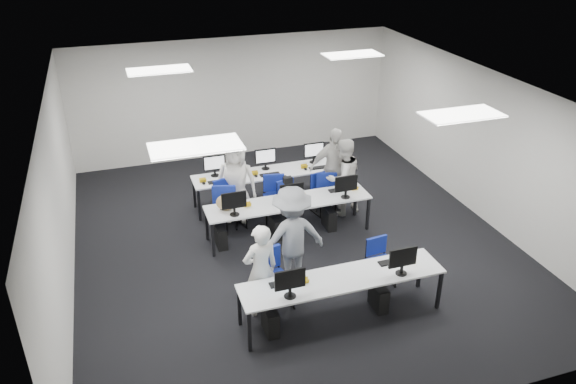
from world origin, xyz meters
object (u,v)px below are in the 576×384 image
object	(u,v)px
chair_4	(322,200)
chair_5	(226,211)
chair_7	(325,195)
chair_0	(274,289)
student_0	(261,270)
student_1	(343,177)
chair_1	(380,270)
chair_6	(280,202)
student_3	(334,168)
desk_front	(342,280)
photographer	(292,237)
desk_mid	(289,204)
chair_3	(275,206)
student_2	(236,181)
chair_2	(230,213)

from	to	relation	value
chair_4	chair_5	xyz separation A→B (m)	(-2.04, 0.10, 0.04)
chair_7	chair_0	bearing A→B (deg)	-106.16
student_0	student_1	xyz separation A→B (m)	(2.48, 2.61, 0.03)
chair_1	chair_6	xyz separation A→B (m)	(-0.88, 2.85, 0.01)
chair_4	student_0	distance (m)	3.52
chair_1	chair_5	bearing A→B (deg)	120.03
chair_1	student_3	bearing A→B (deg)	77.50
chair_7	student_1	bearing A→B (deg)	-33.59
desk_front	photographer	distance (m)	1.21
desk_mid	chair_3	distance (m)	0.78
student_2	chair_7	bearing A→B (deg)	20.07
student_3	student_0	bearing A→B (deg)	-122.82
student_0	photographer	distance (m)	0.94
chair_5	chair_1	bearing A→B (deg)	-38.76
desk_mid	chair_7	world-z (taller)	chair_7
chair_4	student_0	size ratio (longest dim) A/B	0.53
desk_mid	student_2	bearing A→B (deg)	130.48
photographer	desk_mid	bearing A→B (deg)	-109.63
chair_4	student_3	distance (m)	0.71
chair_5	student_2	distance (m)	0.64
desk_front	chair_7	bearing A→B (deg)	72.24
chair_4	chair_6	world-z (taller)	chair_6
desk_mid	student_1	size ratio (longest dim) A/B	1.95
chair_0	chair_6	distance (m)	3.02
chair_7	photographer	bearing A→B (deg)	-104.42
student_3	chair_1	bearing A→B (deg)	-89.58
student_2	photographer	world-z (taller)	photographer
desk_front	photographer	world-z (taller)	photographer
chair_5	student_0	distance (m)	2.91
photographer	desk_front	bearing A→B (deg)	108.58
chair_2	student_2	size ratio (longest dim) A/B	0.58
chair_6	student_3	bearing A→B (deg)	-16.57
desk_mid	student_0	size ratio (longest dim) A/B	2.02
chair_5	student_3	xyz separation A→B (m)	(2.35, 0.09, 0.57)
chair_6	student_0	bearing A→B (deg)	-129.57
chair_2	chair_3	bearing A→B (deg)	-14.15
student_2	desk_mid	bearing A→B (deg)	-25.90
desk_mid	chair_6	distance (m)	0.94
desk_front	chair_0	distance (m)	1.15
desk_front	student_1	xyz separation A→B (m)	(1.33, 3.10, 0.14)
chair_0	desk_mid	bearing A→B (deg)	52.01
chair_1	chair_6	size ratio (longest dim) A/B	0.95
chair_0	chair_3	bearing A→B (deg)	58.93
chair_6	chair_0	bearing A→B (deg)	-126.07
desk_front	chair_0	size ratio (longest dim) A/B	3.28
chair_7	student_1	size ratio (longest dim) A/B	0.55
desk_mid	chair_1	world-z (taller)	chair_1
student_0	chair_4	bearing A→B (deg)	-136.91
chair_6	photographer	xyz separation A→B (m)	(-0.53, -2.34, 0.62)
student_3	photographer	size ratio (longest dim) A/B	0.98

